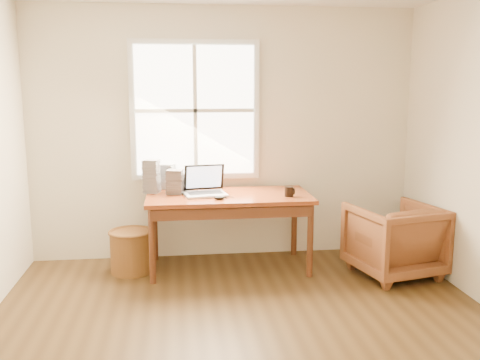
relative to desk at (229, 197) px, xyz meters
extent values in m
cube|color=#4D361A|center=(0.00, -1.80, -0.74)|extent=(4.00, 4.50, 0.02)
cube|color=beige|center=(0.00, 0.46, 0.57)|extent=(4.00, 0.02, 2.60)
cube|color=beige|center=(0.00, -4.06, 0.57)|extent=(4.00, 0.02, 2.60)
cube|color=silver|center=(-0.30, 0.42, 0.82)|extent=(1.32, 0.05, 1.42)
cube|color=white|center=(-0.30, 0.39, 0.82)|extent=(1.20, 0.02, 1.30)
cube|color=silver|center=(-0.30, 0.38, 0.82)|extent=(0.04, 0.02, 1.30)
cube|color=silver|center=(-0.30, 0.38, 0.82)|extent=(1.20, 0.02, 0.04)
cube|color=brown|center=(0.00, 0.00, 0.00)|extent=(1.60, 0.80, 0.04)
imported|color=brown|center=(1.55, -0.39, -0.38)|extent=(0.90, 0.92, 0.70)
cylinder|color=brown|center=(-0.96, 0.00, -0.53)|extent=(0.50, 0.50, 0.40)
ellipsoid|color=black|center=(-0.11, -0.22, 0.04)|extent=(0.11, 0.07, 0.03)
cylinder|color=black|center=(0.57, -0.16, 0.07)|extent=(0.11, 0.11, 0.10)
cube|color=silver|center=(-0.59, 0.35, 0.15)|extent=(0.16, 0.16, 0.26)
cube|color=#28292D|center=(-0.52, 0.10, 0.14)|extent=(0.18, 0.16, 0.24)
cube|color=#9C9BA8|center=(-0.75, 0.19, 0.18)|extent=(0.18, 0.17, 0.33)
cube|color=silver|center=(-0.43, 0.23, 0.10)|extent=(0.14, 0.13, 0.17)
camera|label=1|loc=(-0.52, -5.10, 1.08)|focal=40.00mm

